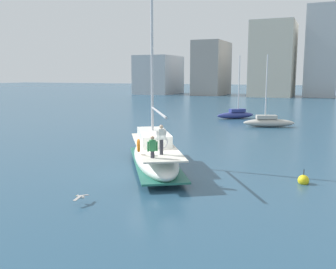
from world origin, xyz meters
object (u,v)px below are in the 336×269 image
at_px(moored_sloop_near, 236,114).
at_px(seagull, 81,197).
at_px(main_sailboat, 155,154).
at_px(mooring_buoy, 303,180).
at_px(moored_catamaran, 269,122).

bearing_deg(moored_sloop_near, seagull, -87.84).
distance_m(main_sailboat, mooring_buoy, 8.54).
bearing_deg(moored_sloop_near, mooring_buoy, -70.13).
bearing_deg(seagull, mooring_buoy, 39.15).
distance_m(main_sailboat, moored_sloop_near, 28.10).
xyz_separation_m(main_sailboat, moored_sloop_near, (-1.60, 28.05, -0.35)).
bearing_deg(moored_catamaran, moored_sloop_near, 128.13).
bearing_deg(mooring_buoy, main_sailboat, -179.26).
bearing_deg(main_sailboat, moored_sloop_near, 93.26).
xyz_separation_m(moored_catamaran, seagull, (-3.80, -28.55, -0.27)).
bearing_deg(mooring_buoy, moored_sloop_near, 109.87).
relative_size(moored_catamaran, mooring_buoy, 8.72).
bearing_deg(seagull, moored_sloop_near, 92.16).
relative_size(main_sailboat, moored_catamaran, 1.80).
distance_m(moored_catamaran, mooring_buoy, 21.98).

